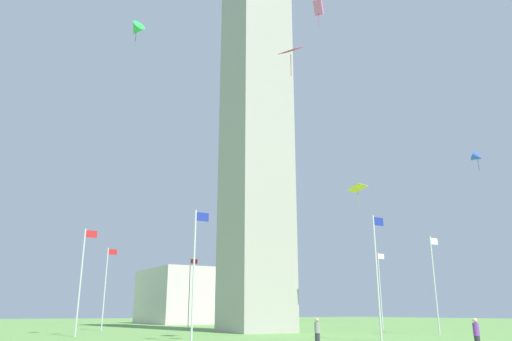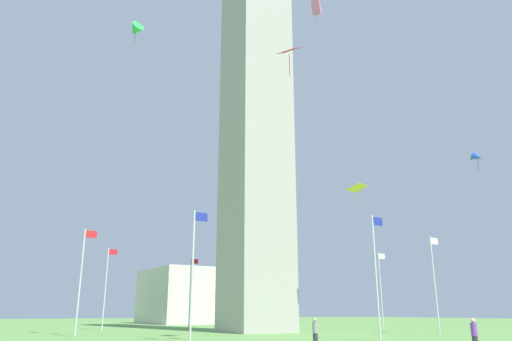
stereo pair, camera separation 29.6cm
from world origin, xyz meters
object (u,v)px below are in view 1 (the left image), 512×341
at_px(obelisk_monument, 256,76).
at_px(kite_pink_box, 318,8).
at_px(person_gray_shirt, 317,333).
at_px(distant_building, 200,297).
at_px(flagpole_se, 106,285).
at_px(kite_red_diamond, 291,51).
at_px(flagpole_ne, 288,290).
at_px(person_purple_shirt, 477,335).
at_px(flagpole_n, 380,287).
at_px(kite_green_delta, 136,30).
at_px(flagpole_nw, 435,280).
at_px(kite_yellow_diamond, 357,189).
at_px(kite_blue_delta, 477,157).
at_px(flagpole_e, 190,289).
at_px(flagpole_sw, 195,268).
at_px(flagpole_s, 82,276).
at_px(flagpole_w, 377,270).

xyz_separation_m(obelisk_monument, kite_pink_box, (-9.19, -23.63, -7.94)).
height_order(person_gray_shirt, distant_building, distant_building).
bearing_deg(flagpole_se, obelisk_monument, -45.12).
distance_m(kite_red_diamond, distant_building, 64.96).
height_order(flagpole_ne, person_purple_shirt, flagpole_ne).
relative_size(kite_red_diamond, distant_building, 0.13).
xyz_separation_m(flagpole_ne, kite_pink_box, (-21.91, -36.30, 16.25)).
height_order(flagpole_n, kite_green_delta, kite_green_delta).
distance_m(flagpole_nw, person_gray_shirt, 22.67).
xyz_separation_m(flagpole_ne, kite_yellow_diamond, (-7.77, -23.67, 8.53)).
bearing_deg(kite_red_diamond, person_gray_shirt, -90.33).
distance_m(flagpole_nw, kite_blue_delta, 13.05).
relative_size(flagpole_e, kite_red_diamond, 3.69).
bearing_deg(kite_pink_box, flagpole_sw, 107.38).
xyz_separation_m(flagpole_n, flagpole_s, (-35.84, 0.00, 0.00)).
bearing_deg(flagpole_e, kite_blue_delta, -75.64).
bearing_deg(flagpole_nw, person_purple_shirt, -135.75).
bearing_deg(kite_green_delta, obelisk_monument, 25.62).
relative_size(flagpole_n, flagpole_e, 1.00).
bearing_deg(flagpole_w, flagpole_se, 112.50).
bearing_deg(flagpole_w, flagpole_e, 90.00).
relative_size(flagpole_ne, flagpole_s, 1.00).
distance_m(flagpole_sw, kite_pink_box, 19.90).
relative_size(kite_yellow_diamond, distant_building, 0.12).
bearing_deg(flagpole_nw, obelisk_monument, 135.12).
xyz_separation_m(flagpole_s, kite_blue_delta, (27.83, -20.79, 9.84)).
relative_size(kite_pink_box, kite_blue_delta, 1.11).
relative_size(flagpole_se, flagpole_w, 1.00).
bearing_deg(flagpole_nw, flagpole_ne, 90.00).
relative_size(obelisk_monument, person_gray_shirt, 34.90).
height_order(flagpole_n, kite_yellow_diamond, kite_yellow_diamond).
distance_m(person_purple_shirt, kite_green_delta, 34.70).
height_order(obelisk_monument, kite_pink_box, obelisk_monument).
bearing_deg(kite_blue_delta, flagpole_e, 104.36).
bearing_deg(flagpole_n, flagpole_e, 135.00).
height_order(flagpole_n, flagpole_s, same).
bearing_deg(flagpole_se, flagpole_nw, -45.00).
bearing_deg(flagpole_sw, flagpole_e, 67.50).
bearing_deg(kite_yellow_diamond, flagpole_s, 154.27).
bearing_deg(flagpole_n, kite_pink_box, -138.97).
bearing_deg(flagpole_n, flagpole_ne, 112.50).
relative_size(flagpole_s, flagpole_nw, 1.00).
distance_m(flagpole_w, kite_yellow_diamond, 12.03).
distance_m(obelisk_monument, flagpole_nw, 30.13).
bearing_deg(person_gray_shirt, flagpole_sw, 44.68).
height_order(flagpole_nw, person_purple_shirt, flagpole_nw).
bearing_deg(person_gray_shirt, obelisk_monument, -5.95).
bearing_deg(person_purple_shirt, kite_red_diamond, 26.82).
height_order(flagpole_s, kite_blue_delta, kite_blue_delta).
bearing_deg(kite_red_diamond, flagpole_n, 35.70).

